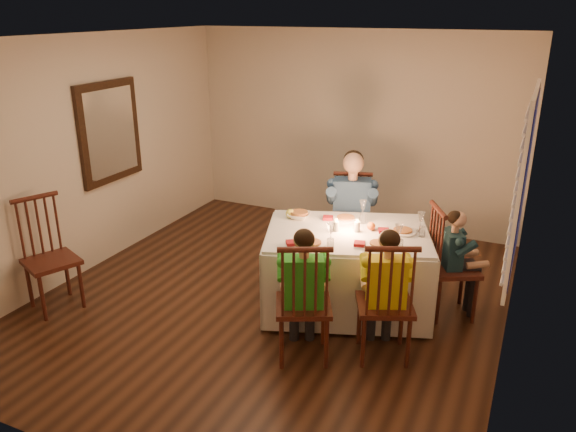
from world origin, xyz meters
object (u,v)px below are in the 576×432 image
at_px(chair_extra, 59,307).
at_px(dining_table, 347,254).
at_px(chair_adult, 349,270).
at_px(adult, 349,270).
at_px(child_yellow, 381,355).
at_px(serving_bowl, 299,215).
at_px(chair_end, 448,313).
at_px(child_green, 303,355).
at_px(child_teal, 448,313).
at_px(chair_near_right, 381,355).
at_px(chair_near_left, 303,355).

bearing_deg(chair_extra, dining_table, -42.02).
height_order(chair_adult, adult, adult).
height_order(child_yellow, serving_bowl, serving_bowl).
relative_size(dining_table, chair_end, 1.66).
distance_m(chair_extra, child_green, 2.60).
xyz_separation_m(child_yellow, serving_bowl, (-1.14, 0.81, 0.85)).
height_order(adult, child_yellow, adult).
bearing_deg(dining_table, child_yellow, -69.17).
bearing_deg(child_teal, chair_end, 62.84).
bearing_deg(adult, chair_adult, 0.00).
xyz_separation_m(child_green, serving_bowl, (-0.52, 1.10, 0.85)).
xyz_separation_m(chair_near_right, serving_bowl, (-1.14, 0.81, 0.85)).
relative_size(chair_near_left, chair_near_right, 1.00).
bearing_deg(chair_near_right, chair_end, -135.91).
bearing_deg(chair_near_left, dining_table, -118.49).
relative_size(dining_table, serving_bowl, 8.01).
relative_size(child_yellow, serving_bowl, 5.11).
bearing_deg(adult, chair_end, -40.55).
distance_m(chair_end, adult, 1.32).
height_order(chair_end, child_yellow, child_yellow).
relative_size(adult, child_yellow, 1.18).
relative_size(dining_table, chair_extra, 1.63).
relative_size(chair_adult, chair_end, 1.00).
bearing_deg(adult, chair_extra, -157.03).
xyz_separation_m(chair_end, child_teal, (0.00, 0.00, 0.00)).
xyz_separation_m(chair_near_right, child_green, (-0.62, -0.29, 0.00)).
xyz_separation_m(child_yellow, child_teal, (0.41, 0.97, 0.00)).
height_order(chair_near_left, child_green, child_green).
bearing_deg(adult, child_green, -101.41).
relative_size(chair_adult, chair_near_left, 1.00).
distance_m(chair_adult, child_green, 1.79).
distance_m(child_green, child_yellow, 0.69).
xyz_separation_m(dining_table, child_green, (-0.05, -0.96, -0.59)).
bearing_deg(serving_bowl, dining_table, -13.55).
distance_m(chair_near_left, chair_end, 1.63).
relative_size(chair_adult, child_yellow, 0.94).
bearing_deg(chair_near_right, child_green, 2.28).
bearing_deg(chair_adult, serving_bowl, -133.70).
bearing_deg(chair_near_right, chair_adult, -84.76).
relative_size(adult, child_green, 1.17).
distance_m(dining_table, child_teal, 1.17).
height_order(chair_extra, child_teal, chair_extra).
bearing_deg(chair_near_right, serving_bowl, -58.32).
distance_m(chair_near_right, child_teal, 1.05).
bearing_deg(chair_adult, chair_near_right, -78.91).
xyz_separation_m(chair_extra, child_yellow, (3.20, 0.54, 0.00)).
xyz_separation_m(chair_near_left, chair_end, (1.03, 1.26, 0.00)).
xyz_separation_m(chair_extra, adult, (2.40, 2.03, 0.00)).
bearing_deg(chair_near_left, child_yellow, -179.91).
xyz_separation_m(chair_near_left, chair_near_right, (0.62, 0.29, 0.00)).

